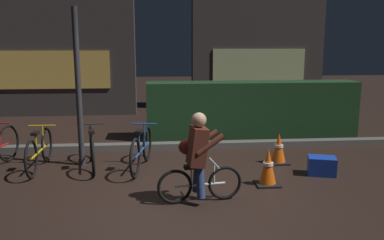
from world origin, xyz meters
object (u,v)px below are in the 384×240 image
at_px(parked_bike_center_left, 92,149).
at_px(traffic_cone_near, 268,167).
at_px(parked_bike_left_mid, 39,151).
at_px(parked_bike_center_right, 142,149).
at_px(cyclist, 198,157).
at_px(street_post, 78,88).
at_px(blue_crate, 322,166).
at_px(traffic_cone_far, 279,149).

distance_m(parked_bike_center_left, traffic_cone_near, 3.03).
xyz_separation_m(parked_bike_left_mid, parked_bike_center_right, (1.74, -0.12, 0.01)).
bearing_deg(cyclist, traffic_cone_near, 18.25).
relative_size(parked_bike_left_mid, traffic_cone_near, 2.70).
height_order(street_post, cyclist, street_post).
relative_size(traffic_cone_near, blue_crate, 1.33).
relative_size(traffic_cone_far, cyclist, 0.45).
relative_size(street_post, parked_bike_center_right, 1.70).
relative_size(street_post, traffic_cone_far, 4.93).
height_order(parked_bike_center_right, blue_crate, parked_bike_center_right).
distance_m(street_post, parked_bike_center_right, 1.52).
bearing_deg(parked_bike_center_right, traffic_cone_far, -77.22).
relative_size(parked_bike_left_mid, parked_bike_center_left, 1.00).
bearing_deg(traffic_cone_far, traffic_cone_near, -114.59).
height_order(parked_bike_center_left, blue_crate, parked_bike_center_left).
relative_size(parked_bike_left_mid, cyclist, 1.27).
height_order(street_post, traffic_cone_near, street_post).
distance_m(parked_bike_left_mid, cyclist, 3.07).
bearing_deg(traffic_cone_far, parked_bike_center_left, 179.59).
xyz_separation_m(traffic_cone_far, cyclist, (-1.64, -1.65, 0.36)).
bearing_deg(parked_bike_center_left, parked_bike_left_mid, 80.73).
bearing_deg(cyclist, parked_bike_center_left, 127.31).
xyz_separation_m(street_post, blue_crate, (4.05, -0.90, -1.22)).
distance_m(parked_bike_left_mid, parked_bike_center_right, 1.75).
bearing_deg(street_post, parked_bike_left_mid, -163.78).
bearing_deg(traffic_cone_near, parked_bike_center_left, 158.23).
height_order(parked_bike_center_left, cyclist, cyclist).
distance_m(blue_crate, cyclist, 2.41).
relative_size(parked_bike_center_left, traffic_cone_near, 2.70).
height_order(parked_bike_center_right, cyclist, cyclist).
xyz_separation_m(traffic_cone_near, cyclist, (-1.13, -0.55, 0.35)).
bearing_deg(traffic_cone_near, traffic_cone_far, 65.41).
bearing_deg(parked_bike_center_left, cyclist, -145.47).
distance_m(traffic_cone_near, cyclist, 1.31).
bearing_deg(blue_crate, parked_bike_center_left, 169.32).
bearing_deg(parked_bike_left_mid, traffic_cone_far, -90.07).
relative_size(street_post, blue_crate, 6.24).
relative_size(parked_bike_left_mid, parked_bike_center_right, 0.98).
bearing_deg(street_post, parked_bike_center_left, -40.04).
bearing_deg(blue_crate, traffic_cone_near, -158.69).
bearing_deg(cyclist, traffic_cone_far, 37.53).
xyz_separation_m(parked_bike_center_right, traffic_cone_near, (1.95, -0.99, -0.06)).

